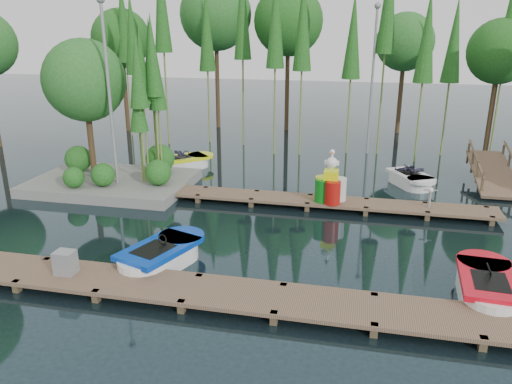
% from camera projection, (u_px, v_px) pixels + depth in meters
% --- Properties ---
extents(ground_plane, '(90.00, 90.00, 0.00)m').
position_uv_depth(ground_plane, '(238.00, 228.00, 16.19)').
color(ground_plane, '#1D2F36').
extents(near_dock, '(18.00, 1.50, 0.50)m').
position_uv_depth(near_dock, '(191.00, 290.00, 11.95)').
color(near_dock, brown).
rests_on(near_dock, ground).
extents(far_dock, '(15.00, 1.20, 0.50)m').
position_uv_depth(far_dock, '(281.00, 198.00, 18.22)').
color(far_dock, brown).
rests_on(far_dock, ground).
extents(island, '(6.20, 4.20, 6.75)m').
position_uv_depth(island, '(102.00, 107.00, 19.51)').
color(island, slate).
rests_on(island, ground).
extents(tree_screen, '(34.42, 18.53, 10.31)m').
position_uv_depth(tree_screen, '(250.00, 28.00, 24.46)').
color(tree_screen, '#432F1C').
rests_on(tree_screen, ground).
extents(lamp_island, '(0.30, 0.30, 7.25)m').
position_uv_depth(lamp_island, '(108.00, 82.00, 18.27)').
color(lamp_island, gray).
rests_on(lamp_island, ground).
extents(lamp_rear, '(0.30, 0.30, 7.25)m').
position_uv_depth(lamp_rear, '(373.00, 68.00, 24.18)').
color(lamp_rear, gray).
rests_on(lamp_rear, ground).
extents(ramp, '(1.50, 3.94, 1.49)m').
position_uv_depth(ramp, '(493.00, 172.00, 20.17)').
color(ramp, brown).
rests_on(ramp, ground).
extents(boat_blue, '(2.19, 3.14, 0.97)m').
position_uv_depth(boat_blue, '(161.00, 256.00, 13.56)').
color(boat_blue, white).
rests_on(boat_blue, ground).
extents(boat_red, '(1.47, 2.93, 0.96)m').
position_uv_depth(boat_red, '(487.00, 288.00, 11.95)').
color(boat_red, white).
rests_on(boat_red, ground).
extents(boat_yellow_far, '(2.72, 2.66, 1.31)m').
position_uv_depth(boat_yellow_far, '(185.00, 162.00, 22.80)').
color(boat_yellow_far, white).
rests_on(boat_yellow_far, ground).
extents(boat_white_far, '(2.17, 2.71, 1.17)m').
position_uv_depth(boat_white_far, '(410.00, 179.00, 20.34)').
color(boat_white_far, white).
rests_on(boat_white_far, ground).
extents(utility_cabinet, '(0.49, 0.41, 0.60)m').
position_uv_depth(utility_cabinet, '(65.00, 262.00, 12.51)').
color(utility_cabinet, gray).
rests_on(utility_cabinet, near_dock).
extents(yellow_barrel, '(0.57, 0.57, 0.86)m').
position_uv_depth(yellow_barrel, '(323.00, 188.00, 17.75)').
color(yellow_barrel, '#E0EF0C').
rests_on(yellow_barrel, far_dock).
extents(drum_cluster, '(1.09, 1.00, 1.89)m').
position_uv_depth(drum_cluster, '(331.00, 187.00, 17.51)').
color(drum_cluster, '#0C6E14').
rests_on(drum_cluster, far_dock).
extents(seagull_post, '(0.45, 0.24, 0.71)m').
position_uv_depth(seagull_post, '(430.00, 194.00, 16.99)').
color(seagull_post, gray).
rests_on(seagull_post, far_dock).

